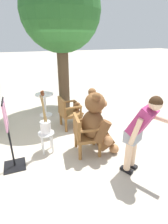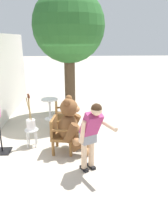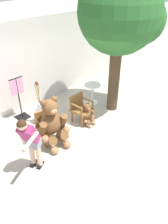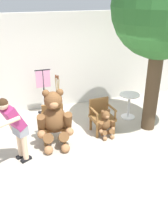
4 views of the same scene
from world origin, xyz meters
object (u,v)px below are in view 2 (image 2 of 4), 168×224
at_px(person_visitor, 91,131).
at_px(patio_tree, 71,29).
at_px(wooden_chair_right, 62,116).
at_px(wooden_chair_left, 61,134).
at_px(round_side_table, 50,107).
at_px(white_stool, 32,133).
at_px(teddy_bear_small, 72,119).
at_px(brush_bucket, 31,123).
at_px(teddy_bear_large, 71,126).

bearing_deg(person_visitor, patio_tree, 5.58).
bearing_deg(wooden_chair_right, patio_tree, -12.44).
bearing_deg(wooden_chair_left, round_side_table, 11.41).
distance_m(wooden_chair_right, round_side_table, 1.13).
xyz_separation_m(wooden_chair_left, white_stool, (0.33, 0.75, -0.11)).
distance_m(person_visitor, patio_tree, 4.07).
distance_m(wooden_chair_right, white_stool, 1.19).
xyz_separation_m(teddy_bear_small, person_visitor, (-2.17, -0.36, 0.56)).
bearing_deg(wooden_chair_right, wooden_chair_left, -179.97).
height_order(brush_bucket, round_side_table, brush_bucket).
bearing_deg(wooden_chair_right, person_visitor, -163.43).
bearing_deg(patio_tree, brush_bucket, 155.21).
relative_size(wooden_chair_left, white_stool, 1.87).
bearing_deg(round_side_table, wooden_chair_right, -156.00).
bearing_deg(round_side_table, person_visitor, -160.95).
bearing_deg(round_side_table, wooden_chair_left, -168.59).
bearing_deg(teddy_bear_small, person_visitor, -170.51).
xyz_separation_m(person_visitor, brush_bucket, (1.24, 1.40, -0.27)).
height_order(teddy_bear_large, patio_tree, patio_tree).
relative_size(wooden_chair_left, wooden_chair_right, 1.00).
relative_size(teddy_bear_small, white_stool, 1.58).
height_order(teddy_bear_large, white_stool, teddy_bear_large).
bearing_deg(wooden_chair_right, teddy_bear_small, -88.87).
distance_m(wooden_chair_right, brush_bucket, 1.20).
height_order(wooden_chair_left, round_side_table, wooden_chair_left).
xyz_separation_m(wooden_chair_right, teddy_bear_small, (0.01, -0.28, -0.11)).
height_order(wooden_chair_right, teddy_bear_small, wooden_chair_right).
bearing_deg(wooden_chair_left, wooden_chair_right, 0.03).
height_order(round_side_table, patio_tree, patio_tree).
distance_m(teddy_bear_small, patio_tree, 2.91).
bearing_deg(patio_tree, teddy_bear_small, 179.22).
bearing_deg(teddy_bear_small, brush_bucket, 131.89).
xyz_separation_m(teddy_bear_large, round_side_table, (2.30, 0.71, -0.23)).
bearing_deg(person_visitor, wooden_chair_right, 16.57).
distance_m(round_side_table, patio_tree, 2.62).
bearing_deg(person_visitor, wooden_chair_left, 35.14).
bearing_deg(round_side_table, teddy_bear_large, -162.73).
xyz_separation_m(teddy_bear_small, white_stool, (-0.93, 1.03, -0.00)).
bearing_deg(teddy_bear_large, brush_bucket, 71.09).
bearing_deg(brush_bucket, round_side_table, -8.54).
bearing_deg(white_stool, teddy_bear_large, -109.03).
relative_size(teddy_bear_large, round_side_table, 1.92).
height_order(teddy_bear_small, patio_tree, patio_tree).
bearing_deg(white_stool, round_side_table, -8.56).
xyz_separation_m(wooden_chair_left, teddy_bear_small, (1.25, -0.28, -0.11)).
distance_m(brush_bucket, patio_tree, 3.40).
distance_m(teddy_bear_large, person_visitor, 1.00).
relative_size(wooden_chair_right, teddy_bear_large, 0.62).
xyz_separation_m(wooden_chair_left, wooden_chair_right, (1.25, 0.00, 0.00)).
height_order(wooden_chair_left, wooden_chair_right, same).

